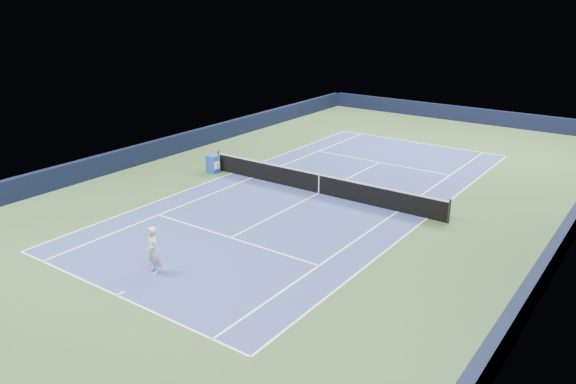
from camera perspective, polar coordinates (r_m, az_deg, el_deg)
The scene contains 19 objects.
ground at distance 26.94m, azimuth 3.14°, elevation -0.13°, with size 40.00×40.00×0.00m, color #32502B.
wall_far at distance 44.27m, azimuth 17.26°, elevation 7.58°, with size 22.00×0.35×1.10m, color black.
wall_right at distance 23.24m, azimuth 26.32°, elevation -4.07°, with size 0.35×40.00×1.10m, color black.
wall_left at distance 33.57m, azimuth -12.64°, elevation 4.38°, with size 0.35×40.00×1.10m, color black.
court_surface at distance 26.94m, azimuth 3.14°, elevation -0.13°, with size 10.97×23.77×0.01m, color navy.
baseline_far at distance 37.11m, azimuth 13.13°, elevation 4.91°, with size 10.97×0.08×0.00m, color white.
baseline_near at distance 18.89m, azimuth -17.01°, elevation -10.01°, with size 10.97×0.08×0.00m, color white.
sideline_doubles_right at distance 24.64m, azimuth 13.96°, elevation -2.61°, with size 0.08×23.77×0.00m, color white.
sideline_doubles_left at distance 30.07m, azimuth -5.70°, elevation 1.93°, with size 0.08×23.77×0.00m, color white.
sideline_singles_right at distance 25.12m, azimuth 11.07°, elevation -1.95°, with size 0.08×23.77×0.00m, color white.
sideline_singles_left at distance 29.22m, azimuth -3.67°, elevation 1.46°, with size 0.08×23.77×0.00m, color white.
service_line_far at distance 32.27m, azimuth 9.29°, elevation 2.99°, with size 8.23×0.08×0.00m, color white.
service_line_near at distance 22.18m, azimuth -5.84°, elevation -4.64°, with size 8.23×0.08×0.00m, color white.
center_service_line at distance 26.94m, azimuth 3.14°, elevation -0.12°, with size 0.08×12.80×0.00m, color white.
center_mark_far at distance 36.97m, azimuth 13.04°, elevation 4.86°, with size 0.08×0.30×0.00m, color white.
center_mark_near at distance 18.97m, azimuth -16.66°, elevation -9.84°, with size 0.08×0.30×0.00m, color white.
tennis_net at distance 26.77m, azimuth 3.16°, elevation 0.88°, with size 12.90×0.10×1.07m.
sponsor_cube at distance 30.19m, azimuth -7.63°, elevation 2.83°, with size 0.60×0.53×0.94m.
tennis_player at distance 19.62m, azimuth -13.58°, elevation -5.80°, with size 0.82×1.32×2.59m.
Camera 1 is at (13.55, -21.46, 9.05)m, focal length 35.00 mm.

